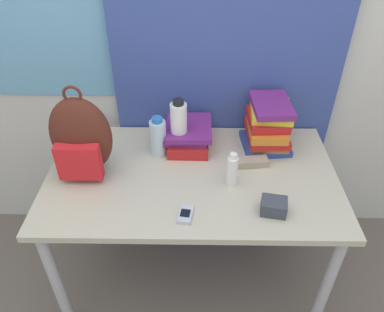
{
  "coord_description": "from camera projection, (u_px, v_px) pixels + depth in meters",
  "views": [
    {
      "loc": [
        0.02,
        -0.91,
        1.83
      ],
      "look_at": [
        0.0,
        0.38,
        0.84
      ],
      "focal_mm": 35.0,
      "sensor_mm": 36.0,
      "label": 1
    }
  ],
  "objects": [
    {
      "name": "backpack",
      "position": [
        81.0,
        138.0,
        1.59
      ],
      "size": [
        0.26,
        0.18,
        0.42
      ],
      "color": "#512319",
      "rests_on": "desk"
    },
    {
      "name": "book_stack_left",
      "position": [
        188.0,
        135.0,
        1.83
      ],
      "size": [
        0.23,
        0.27,
        0.11
      ],
      "color": "red",
      "rests_on": "desk"
    },
    {
      "name": "book_stack_center",
      "position": [
        268.0,
        125.0,
        1.78
      ],
      "size": [
        0.24,
        0.27,
        0.24
      ],
      "color": "navy",
      "rests_on": "desk"
    },
    {
      "name": "cell_phone",
      "position": [
        185.0,
        215.0,
        1.47
      ],
      "size": [
        0.07,
        0.1,
        0.02
      ],
      "color": "#B7BCC6",
      "rests_on": "desk"
    },
    {
      "name": "sunglasses_case",
      "position": [
        252.0,
        162.0,
        1.72
      ],
      "size": [
        0.16,
        0.07,
        0.04
      ],
      "color": "gray",
      "rests_on": "desk"
    },
    {
      "name": "curtain_blue",
      "position": [
        229.0,
        30.0,
        1.69
      ],
      "size": [
        1.1,
        0.04,
        2.5
      ],
      "color": "#384C93",
      "rests_on": "ground_plane"
    },
    {
      "name": "water_bottle",
      "position": [
        158.0,
        137.0,
        1.75
      ],
      "size": [
        0.08,
        0.08,
        0.2
      ],
      "color": "silver",
      "rests_on": "desk"
    },
    {
      "name": "wall_back",
      "position": [
        192.0,
        25.0,
        1.74
      ],
      "size": [
        6.0,
        0.06,
        2.5
      ],
      "color": "beige",
      "rests_on": "ground_plane"
    },
    {
      "name": "desk",
      "position": [
        192.0,
        188.0,
        1.73
      ],
      "size": [
        1.3,
        0.75,
        0.74
      ],
      "color": "#B7B299",
      "rests_on": "ground_plane"
    },
    {
      "name": "sunscreen_bottle",
      "position": [
        232.0,
        170.0,
        1.58
      ],
      "size": [
        0.05,
        0.05,
        0.16
      ],
      "color": "white",
      "rests_on": "desk"
    },
    {
      "name": "sports_bottle",
      "position": [
        179.0,
        127.0,
        1.74
      ],
      "size": [
        0.08,
        0.08,
        0.28
      ],
      "color": "white",
      "rests_on": "desk"
    },
    {
      "name": "camera_pouch",
      "position": [
        274.0,
        206.0,
        1.48
      ],
      "size": [
        0.11,
        0.1,
        0.06
      ],
      "color": "#383D47",
      "rests_on": "desk"
    }
  ]
}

